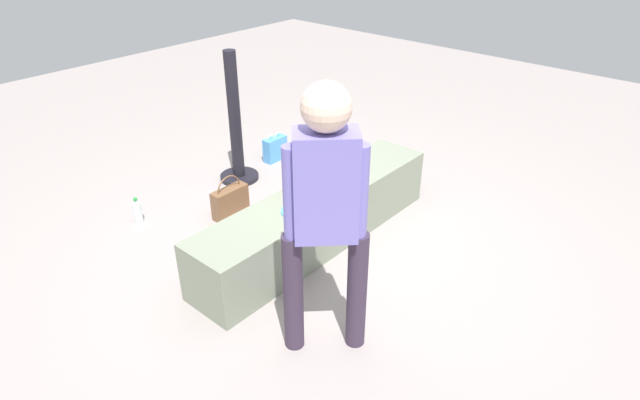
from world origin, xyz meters
name	(u,v)px	position (x,y,z in m)	size (l,w,h in m)	color
ground_plane	(318,242)	(0.00, 0.00, 0.00)	(12.00, 12.00, 0.00)	gray
concrete_ledge	(318,218)	(0.00, 0.00, 0.22)	(2.21, 0.45, 0.44)	gray
child_seated	(318,169)	(-0.03, -0.04, 0.66)	(0.28, 0.33, 0.48)	#12224B
adult_standing	(326,203)	(-0.78, -0.74, 0.97)	(0.37, 0.37, 1.61)	#35293C
cake_plate	(297,209)	(-0.31, -0.08, 0.47)	(0.22, 0.22, 0.07)	#4CA5D8
gift_bag	(275,149)	(0.83, 1.30, 0.12)	(0.25, 0.10, 0.29)	#4C99E0
railing_post	(236,133)	(0.31, 1.27, 0.46)	(0.36, 0.36, 1.21)	black
water_bottle_near_gift	(138,211)	(-0.75, 1.30, 0.10)	(0.07, 0.07, 0.22)	silver
party_cup_red	(327,168)	(0.94, 0.71, 0.06)	(0.08, 0.08, 0.11)	red
cake_box_white	(284,213)	(0.06, 0.42, 0.07)	(0.30, 0.27, 0.15)	white
handbag_black_leather	(349,176)	(0.86, 0.38, 0.11)	(0.26, 0.15, 0.31)	black
handbag_brown_canvas	(230,201)	(-0.17, 0.82, 0.13)	(0.32, 0.11, 0.37)	brown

